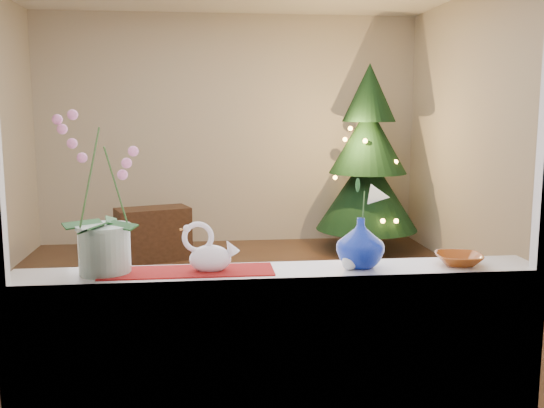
% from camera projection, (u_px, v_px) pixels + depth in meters
% --- Properties ---
extents(ground, '(5.00, 5.00, 0.00)m').
position_uv_depth(ground, '(244.00, 304.00, 4.97)').
color(ground, '#341F15').
rests_on(ground, ground).
extents(wall_back, '(4.50, 0.10, 2.70)m').
position_uv_depth(wall_back, '(229.00, 130.00, 7.23)').
color(wall_back, '#BEB6A6').
rests_on(wall_back, ground).
extents(wall_front, '(4.50, 0.10, 2.70)m').
position_uv_depth(wall_front, '(284.00, 169.00, 2.31)').
color(wall_front, '#BEB6A6').
rests_on(wall_front, ground).
extents(wall_right, '(0.10, 5.00, 2.70)m').
position_uv_depth(wall_right, '(513.00, 138.00, 5.02)').
color(wall_right, '#BEB6A6').
rests_on(wall_right, ground).
extents(window_apron, '(2.20, 0.08, 0.88)m').
position_uv_depth(window_apron, '(283.00, 388.00, 2.49)').
color(window_apron, white).
rests_on(window_apron, ground).
extents(windowsill, '(2.20, 0.26, 0.04)m').
position_uv_depth(windowsill, '(280.00, 274.00, 2.51)').
color(windowsill, white).
rests_on(windowsill, window_apron).
extents(window_frame, '(2.22, 0.06, 1.60)m').
position_uv_depth(window_frame, '(284.00, 76.00, 2.29)').
color(window_frame, white).
rests_on(window_frame, windowsill).
extents(runner, '(0.70, 0.20, 0.01)m').
position_uv_depth(runner, '(188.00, 271.00, 2.46)').
color(runner, maroon).
rests_on(runner, windowsill).
extents(orchid_pot, '(0.28, 0.28, 0.65)m').
position_uv_depth(orchid_pot, '(102.00, 193.00, 2.40)').
color(orchid_pot, beige).
rests_on(orchid_pot, windowsill).
extents(swan, '(0.25, 0.19, 0.20)m').
position_uv_depth(swan, '(210.00, 248.00, 2.46)').
color(swan, white).
rests_on(swan, windowsill).
extents(blue_vase, '(0.28, 0.28, 0.24)m').
position_uv_depth(blue_vase, '(360.00, 239.00, 2.53)').
color(blue_vase, navy).
rests_on(blue_vase, windowsill).
extents(lily, '(0.13, 0.08, 0.18)m').
position_uv_depth(lily, '(362.00, 189.00, 2.50)').
color(lily, white).
rests_on(lily, blue_vase).
extents(paperweight, '(0.07, 0.07, 0.07)m').
position_uv_depth(paperweight, '(350.00, 262.00, 2.50)').
color(paperweight, silver).
rests_on(paperweight, windowsill).
extents(amber_dish, '(0.20, 0.20, 0.04)m').
position_uv_depth(amber_dish, '(459.00, 260.00, 2.58)').
color(amber_dish, '#8C3E12').
rests_on(amber_dish, windowsill).
extents(xmas_tree, '(1.42, 1.42, 2.10)m').
position_uv_depth(xmas_tree, '(368.00, 158.00, 6.79)').
color(xmas_tree, black).
rests_on(xmas_tree, ground).
extents(side_table, '(0.83, 0.60, 0.56)m').
position_uv_depth(side_table, '(153.00, 234.00, 6.41)').
color(side_table, black).
rests_on(side_table, ground).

